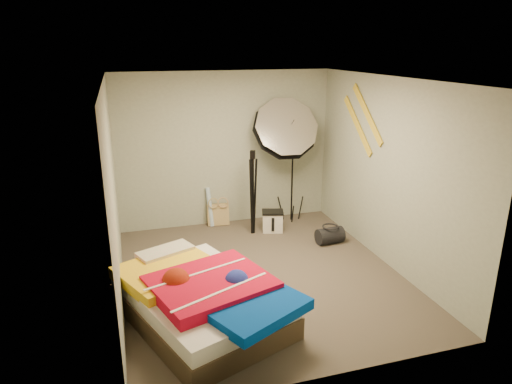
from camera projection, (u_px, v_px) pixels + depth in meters
name	position (u px, v px, depth m)	size (l,w,h in m)	color
floor	(262.00, 275.00, 5.97)	(4.00, 4.00, 0.00)	#4F463C
ceiling	(263.00, 79.00, 5.20)	(4.00, 4.00, 0.00)	silver
wall_back	(225.00, 150.00, 7.41)	(3.50, 3.50, 0.00)	#9BA290
wall_front	(335.00, 251.00, 3.76)	(3.50, 3.50, 0.00)	#9BA290
wall_left	(113.00, 197.00, 5.11)	(4.00, 4.00, 0.00)	#9BA290
wall_right	(388.00, 173.00, 6.06)	(4.00, 4.00, 0.00)	#9BA290
tote_bag	(218.00, 214.00, 7.60)	(0.36, 0.11, 0.36)	tan
wrapping_roll	(210.00, 207.00, 7.52)	(0.07, 0.07, 0.65)	#6091C7
camera_case	(273.00, 222.00, 7.34)	(0.32, 0.23, 0.32)	silver
duffel_bag	(330.00, 235.00, 6.90)	(0.25, 0.25, 0.40)	black
wall_stripe_upper	(367.00, 114.00, 6.39)	(0.02, 1.10, 0.10)	gold
wall_stripe_lower	(358.00, 125.00, 6.68)	(0.02, 1.10, 0.10)	gold
bed	(201.00, 298.00, 4.91)	(1.96, 2.24, 0.55)	#463525
photo_umbrella	(285.00, 130.00, 7.23)	(1.32, 1.02, 2.21)	black
camera_tripod	(253.00, 187.00, 7.07)	(0.10, 0.10, 1.35)	black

